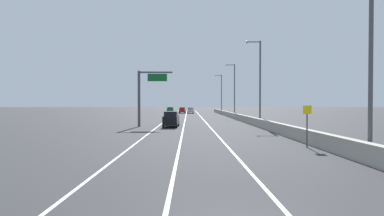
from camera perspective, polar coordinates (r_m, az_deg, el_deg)
ground_plane at (r=71.19m, az=0.42°, el=-1.60°), size 320.00×320.00×0.00m
lane_stripe_left at (r=62.33m, az=-4.49°, el=-1.97°), size 0.16×130.00×0.00m
lane_stripe_center at (r=62.19m, az=-1.27°, el=-1.97°), size 0.16×130.00×0.00m
lane_stripe_right at (r=62.25m, az=1.96°, el=-1.97°), size 0.16×130.00×0.00m
jersey_barrier_right at (r=48.10m, az=10.59°, el=-2.19°), size 0.60×120.00×1.10m
overhead_sign_gantry at (r=40.76m, az=-9.02°, el=3.12°), size 4.68×0.36×7.50m
speed_advisory_sign at (r=22.95m, az=21.04°, el=-2.65°), size 0.60×0.11×3.00m
lamp_post_right_near at (r=19.68m, az=30.32°, el=11.24°), size 2.14×0.44×11.93m
lamp_post_right_second at (r=43.12m, az=12.53°, el=5.67°), size 2.14×0.44×11.93m
lamp_post_right_third at (r=67.92m, az=7.89°, el=3.95°), size 2.14×0.44×11.93m
lamp_post_right_fourth at (r=92.91m, az=5.48°, el=3.15°), size 2.14×0.44×11.93m
car_silver_0 at (r=91.19m, az=-0.30°, el=-0.46°), size 1.99×4.78×1.86m
car_black_1 at (r=39.81m, az=-3.98°, el=-2.13°), size 2.05×4.75×2.08m
car_red_2 at (r=92.85m, az=-1.85°, el=-0.43°), size 2.04×4.77×1.87m
car_green_3 at (r=88.44m, az=-4.14°, el=-0.47°), size 1.96×4.57×1.97m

